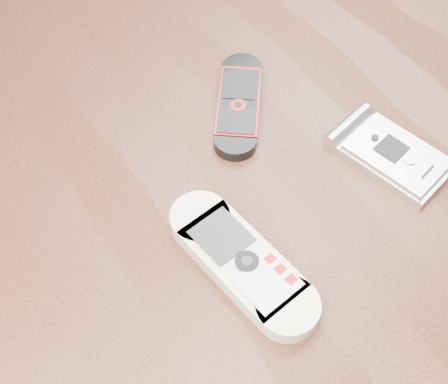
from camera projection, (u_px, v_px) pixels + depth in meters
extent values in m
cube|color=black|center=(220.00, 212.00, 0.57)|extent=(1.20, 0.80, 0.03)
cube|color=black|center=(354.00, 69.00, 1.22)|extent=(0.06, 0.06, 0.71)
cube|color=silver|center=(242.00, 262.00, 0.51)|extent=(0.07, 0.17, 0.02)
cube|color=black|center=(239.00, 104.00, 0.62)|extent=(0.12, 0.13, 0.01)
cube|color=#B8B7BC|center=(393.00, 155.00, 0.58)|extent=(0.08, 0.13, 0.02)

